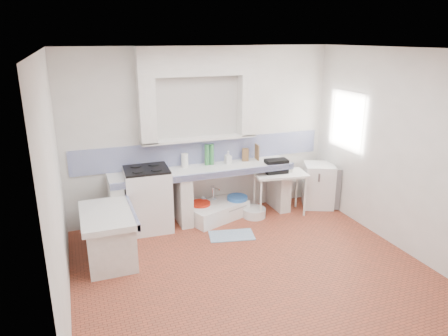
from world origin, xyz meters
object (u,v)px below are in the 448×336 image
object	(u,v)px
sink	(217,212)
stove	(148,199)
fridge	(318,185)
side_table	(279,193)

from	to	relation	value
sink	stove	bearing A→B (deg)	157.22
stove	fridge	distance (m)	3.03
stove	sink	size ratio (longest dim) A/B	0.97
sink	side_table	bearing A→B (deg)	-29.26
side_table	stove	bearing A→B (deg)	-176.77
stove	side_table	size ratio (longest dim) A/B	1.11
stove	sink	xyz separation A→B (m)	(1.14, -0.04, -0.37)
stove	sink	world-z (taller)	stove
stove	sink	bearing A→B (deg)	0.35
side_table	sink	bearing A→B (deg)	179.92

